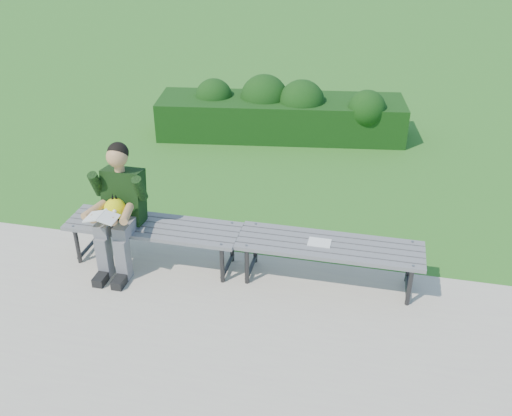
% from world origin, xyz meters
% --- Properties ---
extents(ground, '(80.00, 80.00, 0.00)m').
position_xyz_m(ground, '(0.00, 0.00, 0.00)').
color(ground, '#197018').
rests_on(ground, ground).
extents(walkway, '(30.00, 3.50, 0.02)m').
position_xyz_m(walkway, '(0.00, -1.75, 0.01)').
color(walkway, beige).
rests_on(walkway, ground).
extents(hedge, '(3.94, 1.51, 0.95)m').
position_xyz_m(hedge, '(-0.08, 3.47, 0.39)').
color(hedge, '#133A15').
rests_on(hedge, ground).
extents(bench_left, '(1.80, 0.50, 0.46)m').
position_xyz_m(bench_left, '(-0.71, -0.36, 0.42)').
color(bench_left, gray).
rests_on(bench_left, walkway).
extents(bench_right, '(1.80, 0.50, 0.46)m').
position_xyz_m(bench_right, '(1.09, -0.32, 0.42)').
color(bench_right, gray).
rests_on(bench_right, walkway).
extents(seated_boy, '(0.56, 0.76, 1.31)m').
position_xyz_m(seated_boy, '(-1.01, -0.45, 0.71)').
color(seated_boy, slate).
rests_on(seated_boy, walkway).
extents(paper_sheet, '(0.22, 0.16, 0.01)m').
position_xyz_m(paper_sheet, '(0.99, -0.32, 0.47)').
color(paper_sheet, white).
rests_on(paper_sheet, bench_right).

